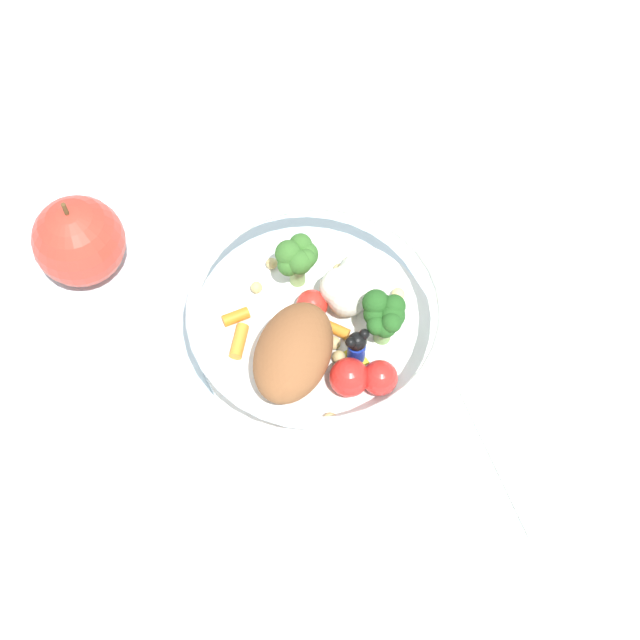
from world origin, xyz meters
TOP-DOWN VIEW (x-y plane):
  - ground_plane at (0.00, 0.00)m, footprint 2.40×2.40m
  - food_container at (-0.00, -0.01)m, footprint 0.21×0.21m
  - loose_apple at (0.20, -0.08)m, footprint 0.08×0.08m
  - folded_napkin at (-0.18, 0.07)m, footprint 0.14×0.16m

SIDE VIEW (x-z plane):
  - ground_plane at x=0.00m, z-range 0.00..0.00m
  - folded_napkin at x=-0.18m, z-range 0.00..0.01m
  - food_container at x=0.00m, z-range 0.00..0.06m
  - loose_apple at x=0.20m, z-range -0.01..0.08m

